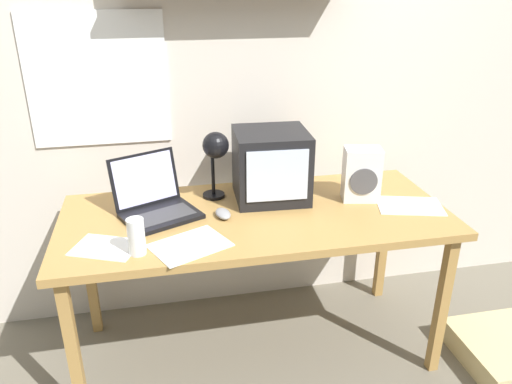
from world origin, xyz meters
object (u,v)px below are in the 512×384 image
object	(u,v)px
laptop	(154,200)
open_notebook	(410,206)
corner_desk	(256,225)
juice_glass	(136,238)
loose_paper_near_monitor	(106,247)
space_heater	(362,174)
computer_mouse	(223,214)
desk_lamp	(215,151)
loose_paper_near_laptop	(190,245)
floor_cushion	(507,351)
crt_monitor	(271,165)

from	to	relation	value
laptop	open_notebook	bearing A→B (deg)	-32.50
corner_desk	open_notebook	world-z (taller)	open_notebook
juice_glass	loose_paper_near_monitor	xyz separation A→B (m)	(-0.12, 0.07, -0.06)
space_heater	loose_paper_near_monitor	xyz separation A→B (m)	(-1.12, -0.23, -0.12)
corner_desk	space_heater	distance (m)	0.53
corner_desk	open_notebook	distance (m)	0.70
space_heater	open_notebook	xyz separation A→B (m)	(0.19, -0.12, -0.12)
computer_mouse	desk_lamp	bearing A→B (deg)	91.63
space_heater	loose_paper_near_monitor	bearing A→B (deg)	-156.41
laptop	desk_lamp	distance (m)	0.34
loose_paper_near_monitor	loose_paper_near_laptop	bearing A→B (deg)	-8.71
loose_paper_near_monitor	floor_cushion	world-z (taller)	loose_paper_near_monitor
laptop	loose_paper_near_monitor	world-z (taller)	laptop
computer_mouse	loose_paper_near_monitor	xyz separation A→B (m)	(-0.48, -0.17, -0.01)
crt_monitor	desk_lamp	size ratio (longest dim) A/B	1.02
corner_desk	computer_mouse	world-z (taller)	computer_mouse
crt_monitor	space_heater	world-z (taller)	crt_monitor
juice_glass	loose_paper_near_monitor	size ratio (longest dim) A/B	0.50
loose_paper_near_monitor	open_notebook	world-z (taller)	same
laptop	crt_monitor	bearing A→B (deg)	-17.65
crt_monitor	laptop	bearing A→B (deg)	-170.46
corner_desk	desk_lamp	world-z (taller)	desk_lamp
space_heater	loose_paper_near_laptop	distance (m)	0.86
juice_glass	space_heater	xyz separation A→B (m)	(1.00, 0.30, 0.06)
laptop	space_heater	bearing A→B (deg)	-26.95
laptop	desk_lamp	bearing A→B (deg)	-12.38
floor_cushion	crt_monitor	bearing A→B (deg)	155.28
corner_desk	open_notebook	size ratio (longest dim) A/B	5.18
juice_glass	loose_paper_near_monitor	distance (m)	0.15
loose_paper_near_laptop	open_notebook	world-z (taller)	same
laptop	loose_paper_near_laptop	size ratio (longest dim) A/B	1.16
laptop	space_heater	size ratio (longest dim) A/B	1.61
loose_paper_near_monitor	computer_mouse	bearing A→B (deg)	19.81
space_heater	corner_desk	bearing A→B (deg)	-162.44
space_heater	computer_mouse	bearing A→B (deg)	-162.84
juice_glass	desk_lamp	bearing A→B (deg)	48.74
crt_monitor	juice_glass	bearing A→B (deg)	-143.38
corner_desk	crt_monitor	size ratio (longest dim) A/B	4.93
loose_paper_near_laptop	floor_cushion	size ratio (longest dim) A/B	0.77
computer_mouse	loose_paper_near_laptop	distance (m)	0.27
open_notebook	juice_glass	bearing A→B (deg)	-171.56
computer_mouse	loose_paper_near_laptop	xyz separation A→B (m)	(-0.16, -0.22, -0.01)
corner_desk	laptop	bearing A→B (deg)	167.94
loose_paper_near_laptop	open_notebook	size ratio (longest dim) A/B	1.05
space_heater	computer_mouse	distance (m)	0.66
desk_lamp	loose_paper_near_laptop	world-z (taller)	desk_lamp
crt_monitor	desk_lamp	bearing A→B (deg)	-176.46
juice_glass	loose_paper_near_laptop	distance (m)	0.20
crt_monitor	space_heater	xyz separation A→B (m)	(0.40, -0.11, -0.04)
computer_mouse	floor_cushion	distance (m)	1.51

